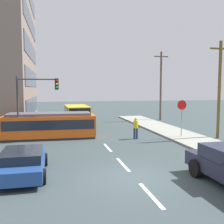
# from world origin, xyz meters

# --- Properties ---
(ground_plane) EXTENTS (120.00, 120.00, 0.00)m
(ground_plane) POSITION_xyz_m (0.00, 10.00, 0.00)
(ground_plane) COLOR #394648
(sidewalk_curb_right) EXTENTS (3.20, 36.00, 0.14)m
(sidewalk_curb_right) POSITION_xyz_m (6.80, 6.00, 0.07)
(sidewalk_curb_right) COLOR #999E8F
(sidewalk_curb_right) RESTS_ON ground
(lane_stripe_0) EXTENTS (0.16, 2.40, 0.01)m
(lane_stripe_0) POSITION_xyz_m (0.00, -2.00, 0.01)
(lane_stripe_0) COLOR silver
(lane_stripe_0) RESTS_ON ground
(lane_stripe_1) EXTENTS (0.16, 2.40, 0.01)m
(lane_stripe_1) POSITION_xyz_m (0.00, 2.00, 0.01)
(lane_stripe_1) COLOR silver
(lane_stripe_1) RESTS_ON ground
(lane_stripe_2) EXTENTS (0.16, 2.40, 0.01)m
(lane_stripe_2) POSITION_xyz_m (0.00, 6.00, 0.01)
(lane_stripe_2) COLOR silver
(lane_stripe_2) RESTS_ON ground
(lane_stripe_3) EXTENTS (0.16, 2.40, 0.01)m
(lane_stripe_3) POSITION_xyz_m (0.00, 16.43, 0.01)
(lane_stripe_3) COLOR silver
(lane_stripe_3) RESTS_ON ground
(lane_stripe_4) EXTENTS (0.16, 2.40, 0.01)m
(lane_stripe_4) POSITION_xyz_m (0.00, 22.43, 0.01)
(lane_stripe_4) COLOR silver
(lane_stripe_4) RESTS_ON ground
(streetcar_tram) EXTENTS (7.18, 2.70, 2.01)m
(streetcar_tram) POSITION_xyz_m (-3.80, 10.43, 1.04)
(streetcar_tram) COLOR #DB5716
(streetcar_tram) RESTS_ON ground
(city_bus) EXTENTS (2.68, 5.92, 1.93)m
(city_bus) POSITION_xyz_m (-0.86, 19.76, 1.11)
(city_bus) COLOR gold
(city_bus) RESTS_ON ground
(pedestrian_crossing) EXTENTS (0.51, 0.36, 1.67)m
(pedestrian_crossing) POSITION_xyz_m (2.76, 8.49, 0.94)
(pedestrian_crossing) COLOR navy
(pedestrian_crossing) RESTS_ON ground
(parked_sedan_near) EXTENTS (2.11, 4.40, 1.19)m
(parked_sedan_near) POSITION_xyz_m (-4.85, 1.34, 0.63)
(parked_sedan_near) COLOR navy
(parked_sedan_near) RESTS_ON ground
(parked_sedan_mid) EXTENTS (2.18, 4.55, 1.19)m
(parked_sedan_mid) POSITION_xyz_m (-5.08, 14.39, 0.63)
(parked_sedan_mid) COLOR maroon
(parked_sedan_mid) RESTS_ON ground
(stop_sign) EXTENTS (0.76, 0.07, 2.88)m
(stop_sign) POSITION_xyz_m (6.43, 8.11, 2.19)
(stop_sign) COLOR gray
(stop_sign) RESTS_ON sidewalk_curb_right
(traffic_light_mast) EXTENTS (3.04, 0.33, 4.82)m
(traffic_light_mast) POSITION_xyz_m (-4.82, 9.38, 3.40)
(traffic_light_mast) COLOR #333333
(traffic_light_mast) RESTS_ON ground
(utility_pole_near) EXTENTS (1.80, 0.24, 7.60)m
(utility_pole_near) POSITION_xyz_m (9.24, 7.43, 3.98)
(utility_pole_near) COLOR brown
(utility_pole_near) RESTS_ON ground
(utility_pole_mid) EXTENTS (1.80, 0.24, 8.45)m
(utility_pole_mid) POSITION_xyz_m (9.52, 19.63, 4.41)
(utility_pole_mid) COLOR brown
(utility_pole_mid) RESTS_ON ground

